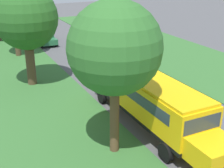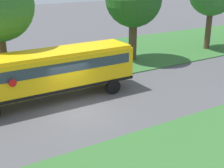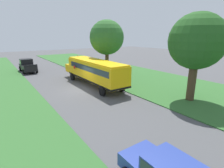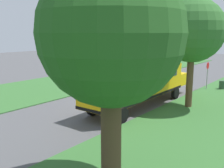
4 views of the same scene
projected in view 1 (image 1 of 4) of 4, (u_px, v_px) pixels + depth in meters
The scene contains 8 objects.
ground_plane at pixel (170, 110), 21.60m from camera, with size 120.00×120.00×0.00m, color #4C4C4F.
grass_verge at pixel (23, 144), 17.48m from camera, with size 12.00×80.00×0.08m, color #33662D.
school_bus at pixel (147, 95), 19.19m from camera, with size 2.84×12.42×3.16m.
car_blue_nearest at pixel (112, 45), 34.63m from camera, with size 2.02×4.40×1.56m.
car_green_middle at pixel (46, 37), 38.40m from camera, with size 2.02×4.40×1.56m.
oak_tree_beside_bus at pixel (115, 49), 14.88m from camera, with size 4.65×4.65×8.09m.
oak_tree_roadside_mid at pixel (27, 19), 24.06m from camera, with size 4.97×4.97×8.02m.
oak_tree_far_end at pixel (12, 2), 31.73m from camera, with size 4.61×4.61×8.09m.
Camera 1 is at (-12.16, -15.66, 9.61)m, focal length 50.00 mm.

